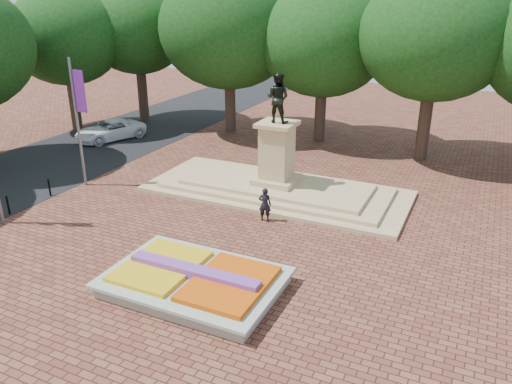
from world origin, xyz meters
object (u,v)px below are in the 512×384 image
monument (276,177)px  pedestrian (265,204)px  van (110,130)px  flower_bed (195,281)px

monument → pedestrian: size_ratio=8.45×
van → pedestrian: 17.83m
monument → pedestrian: (0.90, -3.50, -0.05)m
van → pedestrian: size_ratio=3.06×
monument → van: bearing=163.8°
monument → pedestrian: 3.61m
flower_bed → pedestrian: bearing=91.1°
monument → van: (-15.09, 4.38, -0.18)m
flower_bed → pedestrian: (-0.13, 6.50, 0.45)m
flower_bed → monument: size_ratio=0.45×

